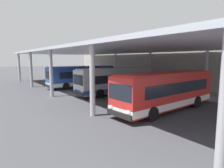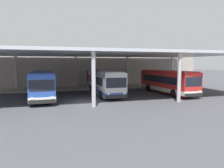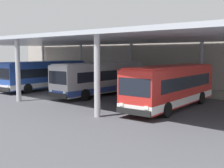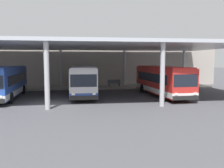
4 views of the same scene
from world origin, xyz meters
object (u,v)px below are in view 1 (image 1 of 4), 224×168
Objects in this scene: banner_sign at (147,75)px; trash_bin at (157,85)px; bus_second_bay at (117,80)px; bus_middle_bay at (166,90)px; bench_waiting at (184,88)px; bus_nearest_bay at (82,76)px.

trash_bin is at bearing 14.05° from banner_sign.
bus_second_bay is at bearing -81.07° from banner_sign.
bus_middle_bay is at bearing -38.40° from banner_sign.
bench_waiting is 3.95m from trash_bin.
banner_sign is (-5.59, -0.88, 1.32)m from bench_waiting.
trash_bin is (8.39, 7.52, -0.98)m from bus_nearest_bay.
banner_sign reaches higher than bus_middle_bay.
bus_nearest_bay is 9.78m from banner_sign.
bus_nearest_bay is at bearing 178.40° from bus_middle_bay.
trash_bin is (-7.86, 7.97, -0.98)m from bus_middle_bay.
bus_second_bay reaches higher than trash_bin.
bus_nearest_bay is 5.90× the size of bench_waiting.
bench_waiting is at bearing 32.94° from bus_nearest_bay.
bus_nearest_bay is 3.32× the size of banner_sign.
trash_bin is (-3.92, -0.46, 0.01)m from bench_waiting.
trash_bin is at bearing -173.34° from bench_waiting.
bus_nearest_bay is 1.00× the size of bus_middle_bay.
bus_second_bay is 3.29× the size of banner_sign.
bus_second_bay is (7.72, 0.78, 0.00)m from bus_nearest_bay.
trash_bin is 2.16m from banner_sign.
trash_bin is (0.68, 6.74, -0.98)m from bus_second_bay.
bus_middle_bay is at bearing -8.24° from bus_second_bay.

